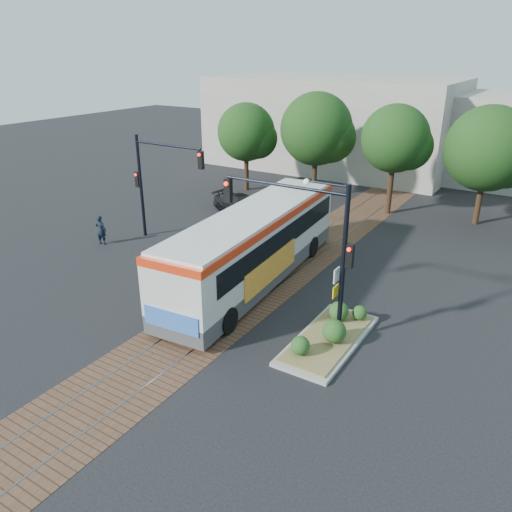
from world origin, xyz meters
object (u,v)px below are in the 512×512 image
object	(u,v)px
city_bus	(255,242)
signal_pole_main	(313,235)
traffic_island	(330,333)
signal_pole_left	(154,174)
officer	(101,230)
parked_car	(241,204)

from	to	relation	value
city_bus	signal_pole_main	world-z (taller)	signal_pole_main
traffic_island	signal_pole_left	world-z (taller)	signal_pole_left
signal_pole_main	officer	distance (m)	15.01
city_bus	signal_pole_main	bearing A→B (deg)	-38.65
signal_pole_main	signal_pole_left	bearing A→B (deg)	158.55
signal_pole_left	parked_car	xyz separation A→B (m)	(1.31, 6.82, -3.24)
parked_car	officer	bearing A→B (deg)	167.24
signal_pole_main	parked_car	world-z (taller)	signal_pole_main
city_bus	parked_car	world-z (taller)	city_bus
traffic_island	city_bus	bearing A→B (deg)	150.08
city_bus	signal_pole_left	bearing A→B (deg)	162.52
city_bus	parked_car	bearing A→B (deg)	122.72
signal_pole_main	officer	xyz separation A→B (m)	(-14.44, 2.43, -3.31)
officer	city_bus	bearing A→B (deg)	167.43
signal_pole_main	signal_pole_left	world-z (taller)	signal_pole_main
city_bus	signal_pole_left	size ratio (longest dim) A/B	2.24
signal_pole_left	parked_car	distance (m)	7.67
city_bus	signal_pole_left	world-z (taller)	signal_pole_left
signal_pole_main	officer	world-z (taller)	signal_pole_main
city_bus	parked_car	xyz separation A→B (m)	(-6.54, 8.65, -1.35)
signal_pole_left	officer	distance (m)	4.43
signal_pole_left	officer	world-z (taller)	signal_pole_left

